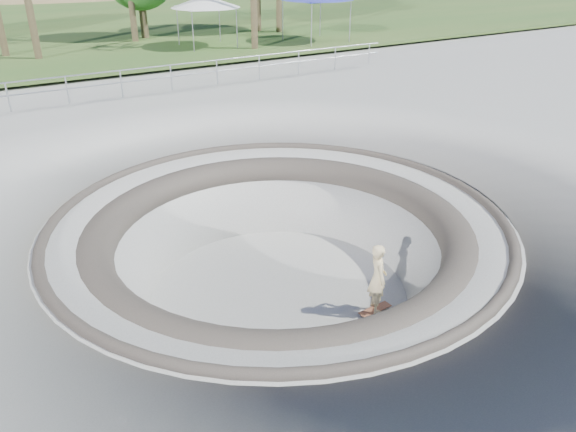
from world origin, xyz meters
name	(u,v)px	position (x,y,z in m)	size (l,w,h in m)	color
ground	(278,219)	(0.00, 0.00, 0.00)	(180.00, 180.00, 0.00)	#AEADA9
skate_bowl	(279,288)	(0.00, 0.00, -1.83)	(14.00, 14.00, 4.10)	#AEADA9
grass_strip	(31,27)	(0.00, 34.00, 0.22)	(180.00, 36.00, 0.12)	#305421
distant_hills	(47,69)	(3.78, 57.17, -7.02)	(103.20, 45.00, 28.60)	olive
safety_railing	(121,83)	(0.00, 12.00, 0.69)	(25.00, 0.06, 1.03)	#9A9EA2
skateboard	(375,310)	(1.42, -1.85, -1.83)	(0.83, 0.28, 0.08)	brown
skater	(378,278)	(1.42, -1.85, -1.00)	(0.60, 0.39, 1.63)	beige
canopy_white	(205,2)	(7.19, 20.29, 2.62)	(5.30, 5.30, 2.68)	#9A9EA2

